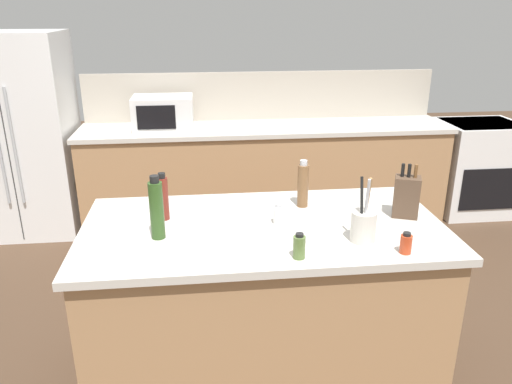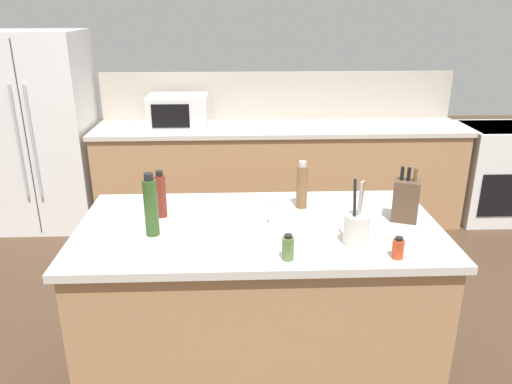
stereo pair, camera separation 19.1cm
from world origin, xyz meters
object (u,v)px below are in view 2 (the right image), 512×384
(utensil_crock, at_px, (357,228))
(olive_oil_bottle, at_px, (151,206))
(spice_jar_paprika, at_px, (398,248))
(pepper_grinder, at_px, (302,186))
(range_oven, at_px, (497,172))
(microwave, at_px, (178,112))
(refrigerator, at_px, (42,132))
(vinegar_bottle, at_px, (161,195))
(spice_jar_oregano, at_px, (288,248))
(knife_block, at_px, (406,200))
(salt_shaker, at_px, (274,215))

(utensil_crock, xyz_separation_m, olive_oil_bottle, (-0.97, 0.15, 0.07))
(utensil_crock, height_order, spice_jar_paprika, utensil_crock)
(utensil_crock, distance_m, pepper_grinder, 0.51)
(range_oven, distance_m, microwave, 3.14)
(utensil_crock, bearing_deg, range_oven, 50.69)
(refrigerator, xyz_separation_m, spice_jar_paprika, (2.51, -2.63, 0.09))
(olive_oil_bottle, distance_m, pepper_grinder, 0.84)
(utensil_crock, bearing_deg, microwave, 113.97)
(vinegar_bottle, height_order, spice_jar_paprika, vinegar_bottle)
(utensil_crock, bearing_deg, spice_jar_oregano, -158.07)
(pepper_grinder, xyz_separation_m, spice_jar_paprika, (0.35, -0.61, -0.08))
(knife_block, xyz_separation_m, vinegar_bottle, (-1.27, 0.10, 0.01))
(refrigerator, height_order, spice_jar_oregano, refrigerator)
(range_oven, distance_m, pepper_grinder, 3.00)
(spice_jar_oregano, distance_m, pepper_grinder, 0.62)
(olive_oil_bottle, bearing_deg, refrigerator, 120.52)
(microwave, relative_size, utensil_crock, 1.66)
(refrigerator, relative_size, spice_jar_oregano, 14.99)
(knife_block, xyz_separation_m, spice_jar_oregano, (-0.65, -0.40, -0.06))
(range_oven, xyz_separation_m, microwave, (-3.07, 0.00, 0.62))
(utensil_crock, xyz_separation_m, spice_jar_paprika, (0.16, -0.14, -0.04))
(knife_block, height_order, spice_jar_paprika, knife_block)
(microwave, bearing_deg, refrigerator, 177.68)
(vinegar_bottle, bearing_deg, pepper_grinder, 7.21)
(microwave, height_order, knife_block, microwave)
(range_oven, distance_m, olive_oil_bottle, 3.80)
(vinegar_bottle, relative_size, spice_jar_paprika, 2.52)
(range_oven, height_order, salt_shaker, salt_shaker)
(refrigerator, distance_m, utensil_crock, 3.42)
(salt_shaker, bearing_deg, olive_oil_bottle, -170.58)
(knife_block, bearing_deg, microwave, 143.93)
(pepper_grinder, bearing_deg, microwave, 114.16)
(microwave, bearing_deg, utensil_crock, -66.03)
(salt_shaker, bearing_deg, spice_jar_oregano, -84.68)
(spice_jar_paprika, bearing_deg, microwave, 115.66)
(olive_oil_bottle, bearing_deg, utensil_crock, -8.50)
(spice_jar_oregano, height_order, pepper_grinder, pepper_grinder)
(utensil_crock, relative_size, salt_shaker, 2.96)
(range_oven, relative_size, knife_block, 3.17)
(refrigerator, relative_size, olive_oil_bottle, 5.67)
(knife_block, xyz_separation_m, pepper_grinder, (-0.52, 0.20, 0.01))
(olive_oil_bottle, distance_m, salt_shaker, 0.62)
(spice_jar_oregano, xyz_separation_m, pepper_grinder, (0.14, 0.60, 0.07))
(spice_jar_oregano, bearing_deg, olive_oil_bottle, 156.29)
(microwave, xyz_separation_m, spice_jar_oregano, (0.75, -2.57, -0.09))
(olive_oil_bottle, height_order, spice_jar_paprika, olive_oil_bottle)
(utensil_crock, distance_m, spice_jar_paprika, 0.21)
(refrigerator, bearing_deg, spice_jar_paprika, -46.34)
(olive_oil_bottle, bearing_deg, spice_jar_oregano, -23.71)
(olive_oil_bottle, xyz_separation_m, pepper_grinder, (0.77, 0.32, -0.02))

